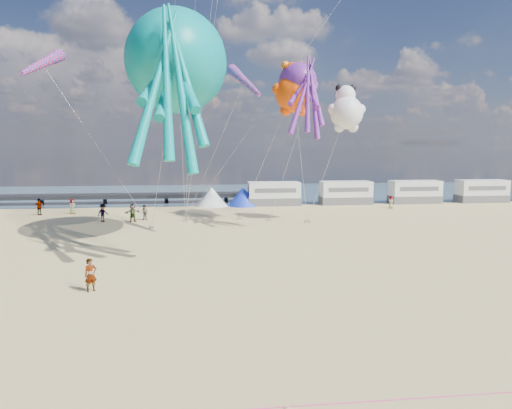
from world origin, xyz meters
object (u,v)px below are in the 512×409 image
(beachgoer_0, at_px, (391,202))
(beachgoer_1, at_px, (145,213))
(windsock_mid, at_px, (310,95))
(beachgoer_2, at_px, (103,213))
(windsock_left, at_px, (42,64))
(beachgoer_4, at_px, (133,213))
(sandbag_d, at_px, (270,220))
(windsock_right, at_px, (245,81))
(kite_teddy_orange, at_px, (294,94))
(motorhome_0, at_px, (274,194))
(tent_white, at_px, (212,197))
(tent_blue, at_px, (243,196))
(motorhome_1, at_px, (346,193))
(sandbag_c, at_px, (307,221))
(motorhome_2, at_px, (415,192))
(sandbag_a, at_px, (152,228))
(sandbag_b, at_px, (240,219))
(beachgoer_3, at_px, (39,207))
(beachgoer_6, at_px, (72,206))
(kite_octopus_purple, at_px, (297,82))
(standing_person, at_px, (91,275))
(kite_octopus_teal, at_px, (177,62))
(sandbag_e, at_px, (185,221))
(kite_panda, at_px, (347,113))
(motorhome_3, at_px, (482,191))

(beachgoer_0, bearing_deg, beachgoer_1, 159.37)
(windsock_mid, bearing_deg, beachgoer_0, 59.94)
(beachgoer_2, xyz_separation_m, windsock_left, (-2.83, -6.73, 13.50))
(beachgoer_4, bearing_deg, sandbag_d, -27.59)
(windsock_mid, xyz_separation_m, windsock_right, (-6.43, -4.59, 0.52))
(beachgoer_0, height_order, kite_teddy_orange, kite_teddy_orange)
(motorhome_0, bearing_deg, tent_white, 180.00)
(beachgoer_4, xyz_separation_m, windsock_left, (-5.81, -6.51, 13.51))
(tent_blue, height_order, beachgoer_0, tent_blue)
(motorhome_1, bearing_deg, beachgoer_4, -157.18)
(sandbag_c, xyz_separation_m, kite_teddy_orange, (-1.53, -0.15, 12.58))
(motorhome_2, relative_size, beachgoer_0, 4.34)
(motorhome_1, relative_size, sandbag_a, 13.20)
(sandbag_b, relative_size, windsock_mid, 0.09)
(beachgoer_3, xyz_separation_m, beachgoer_6, (3.38, 0.58, -0.07))
(motorhome_1, height_order, windsock_mid, windsock_mid)
(windsock_left, height_order, windsock_right, windsock_left)
(tent_blue, xyz_separation_m, beachgoer_4, (-12.18, -10.81, -0.29))
(kite_teddy_orange, bearing_deg, sandbag_b, 132.90)
(kite_octopus_purple, distance_m, kite_teddy_orange, 1.54)
(beachgoer_0, bearing_deg, tent_white, 136.92)
(tent_blue, relative_size, beachgoer_6, 2.32)
(standing_person, bearing_deg, motorhome_1, 20.92)
(sandbag_d, bearing_deg, kite_octopus_purple, -16.57)
(kite_octopus_teal, distance_m, windsock_left, 11.42)
(kite_octopus_teal, bearing_deg, beachgoer_4, 112.57)
(tent_blue, xyz_separation_m, sandbag_e, (-6.86, -11.53, -1.09))
(tent_white, xyz_separation_m, kite_octopus_purple, (8.33, -12.59, 12.72))
(standing_person, height_order, sandbag_c, standing_person)
(sandbag_a, distance_m, sandbag_c, 15.34)
(windsock_right, bearing_deg, motorhome_2, 16.56)
(motorhome_1, height_order, beachgoer_3, motorhome_1)
(beachgoer_0, height_order, windsock_mid, windsock_mid)
(beachgoer_6, xyz_separation_m, windsock_mid, (24.69, -10.88, 11.51))
(beachgoer_3, bearing_deg, windsock_mid, 174.75)
(kite_octopus_purple, relative_size, windsock_left, 1.25)
(kite_octopus_purple, height_order, windsock_right, kite_octopus_purple)
(tent_white, xyz_separation_m, kite_panda, (12.94, -13.94, 9.67))
(motorhome_3, relative_size, windsock_left, 0.84)
(kite_panda, bearing_deg, beachgoer_1, -176.86)
(motorhome_1, xyz_separation_m, kite_octopus_teal, (-20.42, -20.12, 12.77))
(windsock_left, bearing_deg, motorhome_1, 33.65)
(motorhome_3, distance_m, sandbag_b, 35.51)
(sandbag_a, bearing_deg, windsock_left, -164.06)
(kite_octopus_purple, bearing_deg, motorhome_1, 64.64)
(beachgoer_6, distance_m, windsock_right, 26.79)
(sandbag_a, relative_size, windsock_left, 0.06)
(tent_white, relative_size, beachgoer_2, 2.16)
(motorhome_0, relative_size, beachgoer_1, 4.09)
(kite_octopus_purple, bearing_deg, sandbag_d, 174.13)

